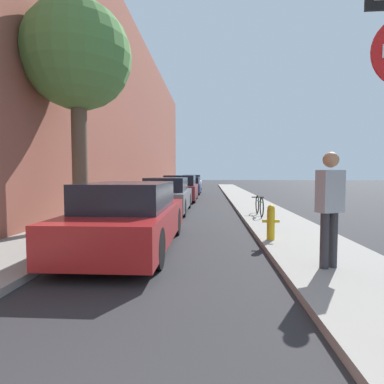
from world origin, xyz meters
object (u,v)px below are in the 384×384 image
(fire_hydrant, at_px, (271,222))
(parked_car_white, at_px, (192,183))
(parked_car_navy, at_px, (189,186))
(pedestrian, at_px, (330,201))
(parked_car_grey, at_px, (168,196))
(street_tree_near, at_px, (78,58))
(parked_car_maroon, at_px, (181,189))
(bicycle, at_px, (259,205))
(parked_car_red, at_px, (131,217))

(fire_hydrant, bearing_deg, parked_car_white, 97.69)
(parked_car_navy, bearing_deg, pedestrian, -79.59)
(parked_car_grey, height_order, street_tree_near, street_tree_near)
(parked_car_grey, relative_size, fire_hydrant, 5.98)
(street_tree_near, xyz_separation_m, fire_hydrant, (4.96, -1.49, -4.20))
(parked_car_white, bearing_deg, parked_car_maroon, -90.14)
(parked_car_navy, height_order, pedestrian, pedestrian)
(bicycle, bearing_deg, fire_hydrant, -95.65)
(bicycle, bearing_deg, parked_car_navy, 104.68)
(parked_car_navy, bearing_deg, fire_hydrant, -80.01)
(fire_hydrant, height_order, bicycle, fire_hydrant)
(street_tree_near, relative_size, pedestrian, 3.39)
(fire_hydrant, distance_m, pedestrian, 2.19)
(parked_car_white, xyz_separation_m, street_tree_near, (-1.92, -21.00, 4.02))
(parked_car_maroon, bearing_deg, parked_car_grey, -90.38)
(street_tree_near, height_order, fire_hydrant, street_tree_near)
(parked_car_red, bearing_deg, parked_car_navy, 89.87)
(fire_hydrant, bearing_deg, parked_car_red, -171.02)
(street_tree_near, height_order, pedestrian, street_tree_near)
(parked_car_maroon, xyz_separation_m, parked_car_navy, (0.07, 5.99, -0.06))
(parked_car_grey, relative_size, parked_car_navy, 1.15)
(street_tree_near, bearing_deg, pedestrian, -32.81)
(parked_car_maroon, relative_size, parked_car_navy, 1.08)
(parked_car_grey, distance_m, street_tree_near, 6.14)
(parked_car_grey, height_order, fire_hydrant, parked_car_grey)
(parked_car_grey, relative_size, street_tree_near, 0.77)
(parked_car_white, bearing_deg, parked_car_red, -90.00)
(fire_hydrant, bearing_deg, bicycle, 84.47)
(parked_car_white, relative_size, fire_hydrant, 5.68)
(pedestrian, bearing_deg, fire_hydrant, 78.79)
(parked_car_navy, bearing_deg, bicycle, -75.20)
(street_tree_near, relative_size, bicycle, 3.72)
(parked_car_maroon, bearing_deg, fire_hydrant, -74.48)
(parked_car_maroon, height_order, fire_hydrant, parked_car_maroon)
(parked_car_navy, distance_m, street_tree_near, 16.18)
(parked_car_grey, height_order, parked_car_maroon, parked_car_maroon)
(parked_car_red, relative_size, parked_car_maroon, 1.06)
(parked_car_maroon, bearing_deg, parked_car_navy, 89.36)
(parked_car_white, bearing_deg, bicycle, -79.38)
(parked_car_red, distance_m, parked_car_white, 22.97)
(pedestrian, bearing_deg, street_tree_near, 122.13)
(pedestrian, bearing_deg, parked_car_maroon, 80.20)
(parked_car_grey, relative_size, bicycle, 2.84)
(street_tree_near, bearing_deg, parked_car_grey, 66.32)
(parked_car_grey, xyz_separation_m, parked_car_maroon, (0.04, 5.31, 0.02))
(street_tree_near, distance_m, pedestrian, 7.40)
(parked_car_red, distance_m, pedestrian, 3.89)
(parked_car_red, xyz_separation_m, parked_car_white, (0.00, 22.97, 0.02))
(parked_car_maroon, relative_size, street_tree_near, 0.72)
(parked_car_navy, xyz_separation_m, fire_hydrant, (3.00, -17.03, -0.12))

